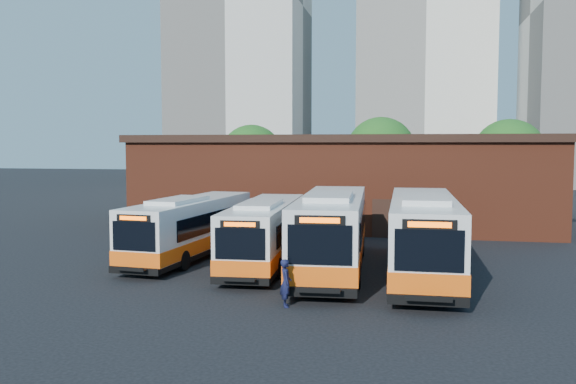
% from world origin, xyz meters
% --- Properties ---
extents(ground, '(220.00, 220.00, 0.00)m').
position_xyz_m(ground, '(0.00, 0.00, 0.00)').
color(ground, black).
extents(bus_west, '(3.40, 11.73, 3.15)m').
position_xyz_m(bus_west, '(-6.28, 5.39, 1.43)').
color(bus_west, silver).
rests_on(bus_west, ground).
extents(bus_midwest, '(2.99, 11.65, 3.14)m').
position_xyz_m(bus_midwest, '(-2.15, 4.39, 1.43)').
color(bus_midwest, silver).
rests_on(bus_midwest, ground).
extents(bus_mideast, '(3.45, 13.48, 3.64)m').
position_xyz_m(bus_mideast, '(1.16, 3.82, 1.65)').
color(bus_mideast, silver).
rests_on(bus_mideast, ground).
extents(bus_east, '(2.90, 13.40, 3.64)m').
position_xyz_m(bus_east, '(5.24, 3.38, 1.65)').
color(bus_east, silver).
rests_on(bus_east, ground).
extents(transit_worker, '(0.59, 0.72, 1.71)m').
position_xyz_m(transit_worker, '(0.35, -3.01, 0.85)').
color(transit_worker, '#121433').
rests_on(transit_worker, ground).
extents(depot_building, '(28.60, 12.60, 6.40)m').
position_xyz_m(depot_building, '(0.00, 20.00, 3.26)').
color(depot_building, maroon).
rests_on(depot_building, ground).
extents(tree_west, '(6.00, 6.00, 7.65)m').
position_xyz_m(tree_west, '(-10.00, 32.00, 4.64)').
color(tree_west, '#382314').
rests_on(tree_west, ground).
extents(tree_mid, '(6.56, 6.56, 8.36)m').
position_xyz_m(tree_mid, '(2.00, 34.00, 5.08)').
color(tree_mid, '#382314').
rests_on(tree_mid, ground).
extents(tree_east, '(6.24, 6.24, 7.96)m').
position_xyz_m(tree_east, '(13.00, 31.00, 4.83)').
color(tree_east, '#382314').
rests_on(tree_east, ground).
extents(tower_left, '(20.00, 18.00, 56.20)m').
position_xyz_m(tower_left, '(-22.00, 72.00, 27.84)').
color(tower_left, beige).
rests_on(tower_left, ground).
extents(tower_center, '(22.00, 20.00, 61.20)m').
position_xyz_m(tower_center, '(7.00, 86.00, 30.34)').
color(tower_center, silver).
rests_on(tower_center, ground).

